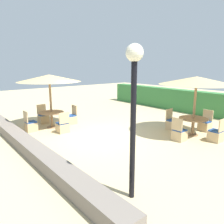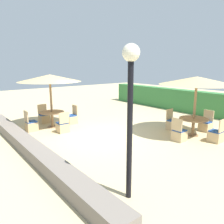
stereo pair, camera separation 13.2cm
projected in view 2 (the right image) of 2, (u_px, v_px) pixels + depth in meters
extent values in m
plane|color=#C6B284|center=(101.00, 134.00, 9.30)|extent=(40.00, 40.00, 0.00)
cube|color=#387A3D|center=(192.00, 102.00, 13.38)|extent=(13.00, 0.70, 1.37)
cube|color=slate|center=(29.00, 146.00, 7.40)|extent=(10.00, 0.56, 0.39)
cylinder|color=black|center=(130.00, 133.00, 4.60)|extent=(0.12, 0.12, 3.00)
sphere|color=silver|center=(131.00, 53.00, 4.25)|extent=(0.36, 0.36, 0.36)
cylinder|color=#93704C|center=(51.00, 102.00, 10.16)|extent=(0.10, 0.10, 2.40)
cone|color=tan|center=(50.00, 78.00, 9.92)|extent=(2.85, 2.85, 0.32)
cylinder|color=#93704C|center=(53.00, 127.00, 10.41)|extent=(0.48, 0.48, 0.03)
cylinder|color=#93704C|center=(52.00, 120.00, 10.34)|extent=(0.12, 0.12, 0.70)
cylinder|color=#93704C|center=(52.00, 112.00, 10.26)|extent=(1.15, 1.15, 0.04)
cube|color=tan|center=(32.00, 126.00, 9.78)|extent=(0.46, 0.46, 0.40)
cube|color=navy|center=(31.00, 122.00, 9.73)|extent=(0.42, 0.42, 0.05)
cube|color=tan|center=(26.00, 117.00, 9.55)|extent=(0.46, 0.04, 0.48)
cube|color=tan|center=(44.00, 119.00, 11.16)|extent=(0.46, 0.46, 0.40)
cube|color=navy|center=(44.00, 115.00, 11.11)|extent=(0.42, 0.42, 0.05)
cube|color=tan|center=(42.00, 109.00, 11.21)|extent=(0.04, 0.46, 0.48)
cube|color=tan|center=(72.00, 120.00, 10.98)|extent=(0.46, 0.46, 0.40)
cube|color=navy|center=(71.00, 115.00, 10.93)|extent=(0.42, 0.42, 0.05)
cube|color=tan|center=(75.00, 110.00, 11.00)|extent=(0.46, 0.04, 0.48)
cube|color=tan|center=(63.00, 128.00, 9.58)|extent=(0.46, 0.46, 0.40)
cube|color=navy|center=(62.00, 123.00, 9.53)|extent=(0.42, 0.42, 0.05)
cube|color=tan|center=(64.00, 118.00, 9.32)|extent=(0.04, 0.46, 0.48)
cylinder|color=#93704C|center=(195.00, 108.00, 8.94)|extent=(0.10, 0.10, 2.37)
cone|color=tan|center=(197.00, 80.00, 8.71)|extent=(2.99, 2.99, 0.32)
cylinder|color=#93704C|center=(192.00, 135.00, 9.19)|extent=(0.48, 0.48, 0.03)
cylinder|color=#93704C|center=(193.00, 127.00, 9.12)|extent=(0.12, 0.12, 0.70)
cylinder|color=#93704C|center=(194.00, 119.00, 9.04)|extent=(1.17, 1.17, 0.04)
cube|color=tan|center=(215.00, 137.00, 8.37)|extent=(0.46, 0.46, 0.40)
cube|color=navy|center=(216.00, 131.00, 8.33)|extent=(0.42, 0.42, 0.05)
cube|color=tan|center=(222.00, 126.00, 8.11)|extent=(0.04, 0.46, 0.48)
cube|color=tan|center=(205.00, 127.00, 9.74)|extent=(0.46, 0.46, 0.40)
cube|color=navy|center=(206.00, 122.00, 9.69)|extent=(0.42, 0.42, 0.05)
cube|color=tan|center=(209.00, 115.00, 9.77)|extent=(0.46, 0.04, 0.48)
cube|color=tan|center=(179.00, 136.00, 8.51)|extent=(0.46, 0.46, 0.40)
cube|color=navy|center=(180.00, 130.00, 8.46)|extent=(0.42, 0.42, 0.05)
cube|color=tan|center=(177.00, 125.00, 8.28)|extent=(0.46, 0.04, 0.48)
cube|color=tan|center=(173.00, 125.00, 9.98)|extent=(0.46, 0.46, 0.40)
cube|color=navy|center=(173.00, 121.00, 9.93)|extent=(0.42, 0.42, 0.05)
cube|color=tan|center=(170.00, 114.00, 10.03)|extent=(0.04, 0.46, 0.48)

